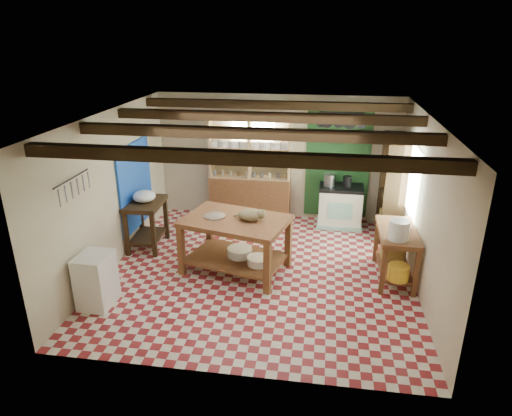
# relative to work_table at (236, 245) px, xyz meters

# --- Properties ---
(floor) EXTENTS (5.00, 5.00, 0.02)m
(floor) POSITION_rel_work_table_xyz_m (0.41, 0.01, -0.48)
(floor) COLOR maroon
(floor) RESTS_ON ground
(ceiling) EXTENTS (5.00, 5.00, 0.02)m
(ceiling) POSITION_rel_work_table_xyz_m (0.41, 0.01, 2.13)
(ceiling) COLOR #45464A
(ceiling) RESTS_ON wall_back
(wall_back) EXTENTS (5.00, 0.04, 2.60)m
(wall_back) POSITION_rel_work_table_xyz_m (0.41, 2.51, 0.83)
(wall_back) COLOR beige
(wall_back) RESTS_ON floor
(wall_front) EXTENTS (5.00, 0.04, 2.60)m
(wall_front) POSITION_rel_work_table_xyz_m (0.41, -2.49, 0.83)
(wall_front) COLOR beige
(wall_front) RESTS_ON floor
(wall_left) EXTENTS (0.04, 5.00, 2.60)m
(wall_left) POSITION_rel_work_table_xyz_m (-2.09, 0.01, 0.83)
(wall_left) COLOR beige
(wall_left) RESTS_ON floor
(wall_right) EXTENTS (0.04, 5.00, 2.60)m
(wall_right) POSITION_rel_work_table_xyz_m (2.91, 0.01, 0.83)
(wall_right) COLOR beige
(wall_right) RESTS_ON floor
(ceiling_beams) EXTENTS (5.00, 3.80, 0.15)m
(ceiling_beams) POSITION_rel_work_table_xyz_m (0.41, 0.01, 2.01)
(ceiling_beams) COLOR #342312
(ceiling_beams) RESTS_ON ceiling
(blue_wall_patch) EXTENTS (0.04, 1.40, 1.60)m
(blue_wall_patch) POSITION_rel_work_table_xyz_m (-2.06, 0.91, 0.63)
(blue_wall_patch) COLOR blue
(blue_wall_patch) RESTS_ON wall_left
(green_wall_patch) EXTENTS (1.30, 0.04, 2.30)m
(green_wall_patch) POSITION_rel_work_table_xyz_m (1.66, 2.48, 0.78)
(green_wall_patch) COLOR #1E4C21
(green_wall_patch) RESTS_ON wall_back
(window_back) EXTENTS (0.90, 0.02, 0.80)m
(window_back) POSITION_rel_work_table_xyz_m (-0.09, 2.49, 1.23)
(window_back) COLOR white
(window_back) RESTS_ON wall_back
(window_right) EXTENTS (0.02, 1.30, 1.20)m
(window_right) POSITION_rel_work_table_xyz_m (2.89, 1.01, 0.93)
(window_right) COLOR white
(window_right) RESTS_ON wall_right
(utensil_rail) EXTENTS (0.06, 0.90, 0.28)m
(utensil_rail) POSITION_rel_work_table_xyz_m (-2.03, -1.19, 1.31)
(utensil_rail) COLOR black
(utensil_rail) RESTS_ON wall_left
(pot_rack) EXTENTS (0.86, 0.12, 0.36)m
(pot_rack) POSITION_rel_work_table_xyz_m (1.66, 2.06, 1.71)
(pot_rack) COLOR black
(pot_rack) RESTS_ON ceiling
(shelving_unit) EXTENTS (1.70, 0.34, 2.20)m
(shelving_unit) POSITION_rel_work_table_xyz_m (-0.14, 2.32, 0.63)
(shelving_unit) COLOR tan
(shelving_unit) RESTS_ON floor
(tall_rack) EXTENTS (0.40, 0.86, 2.00)m
(tall_rack) POSITION_rel_work_table_xyz_m (2.69, 1.81, 0.53)
(tall_rack) COLOR #342312
(tall_rack) RESTS_ON floor
(work_table) EXTENTS (1.87, 1.47, 0.94)m
(work_table) POSITION_rel_work_table_xyz_m (0.00, 0.00, 0.00)
(work_table) COLOR brown
(work_table) RESTS_ON floor
(stove) EXTENTS (0.88, 0.60, 0.86)m
(stove) POSITION_rel_work_table_xyz_m (1.75, 2.16, -0.04)
(stove) COLOR white
(stove) RESTS_ON floor
(prep_table) EXTENTS (0.65, 0.91, 0.90)m
(prep_table) POSITION_rel_work_table_xyz_m (-1.79, 0.63, -0.02)
(prep_table) COLOR #342312
(prep_table) RESTS_ON floor
(white_cabinet) EXTENTS (0.47, 0.55, 0.80)m
(white_cabinet) POSITION_rel_work_table_xyz_m (-1.81, -1.32, -0.07)
(white_cabinet) COLOR white
(white_cabinet) RESTS_ON floor
(right_counter) EXTENTS (0.60, 1.19, 0.85)m
(right_counter) POSITION_rel_work_table_xyz_m (2.59, 0.13, -0.04)
(right_counter) COLOR brown
(right_counter) RESTS_ON floor
(cat) EXTENTS (0.43, 0.34, 0.18)m
(cat) POSITION_rel_work_table_xyz_m (0.25, -0.01, 0.56)
(cat) COLOR #8A7B50
(cat) RESTS_ON work_table
(steel_tray) EXTENTS (0.43, 0.43, 0.02)m
(steel_tray) POSITION_rel_work_table_xyz_m (-0.35, 0.04, 0.48)
(steel_tray) COLOR #97979E
(steel_tray) RESTS_ON work_table
(basin_large) EXTENTS (0.51, 0.51, 0.14)m
(basin_large) POSITION_rel_work_table_xyz_m (0.06, 0.04, -0.15)
(basin_large) COLOR white
(basin_large) RESTS_ON work_table
(basin_small) EXTENTS (0.44, 0.44, 0.13)m
(basin_small) POSITION_rel_work_table_xyz_m (0.41, -0.21, -0.16)
(basin_small) COLOR white
(basin_small) RESTS_ON work_table
(kettle_left) EXTENTS (0.22, 0.22, 0.25)m
(kettle_left) POSITION_rel_work_table_xyz_m (1.50, 2.16, 0.51)
(kettle_left) COLOR #97979E
(kettle_left) RESTS_ON stove
(kettle_right) EXTENTS (0.18, 0.18, 0.22)m
(kettle_right) POSITION_rel_work_table_xyz_m (1.85, 2.16, 0.50)
(kettle_right) COLOR black
(kettle_right) RESTS_ON stove
(enamel_bowl) EXTENTS (0.43, 0.43, 0.21)m
(enamel_bowl) POSITION_rel_work_table_xyz_m (-1.79, 0.63, 0.53)
(enamel_bowl) COLOR white
(enamel_bowl) RESTS_ON prep_table
(white_bucket) EXTENTS (0.30, 0.30, 0.30)m
(white_bucket) POSITION_rel_work_table_xyz_m (2.54, -0.22, 0.54)
(white_bucket) COLOR white
(white_bucket) RESTS_ON right_counter
(wicker_basket) EXTENTS (0.37, 0.29, 0.26)m
(wicker_basket) POSITION_rel_work_table_xyz_m (2.59, 0.43, -0.11)
(wicker_basket) COLOR #A48842
(wicker_basket) RESTS_ON right_counter
(yellow_tub) EXTENTS (0.32, 0.32, 0.24)m
(yellow_tub) POSITION_rel_work_table_xyz_m (2.59, -0.32, -0.12)
(yellow_tub) COLOR yellow
(yellow_tub) RESTS_ON right_counter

